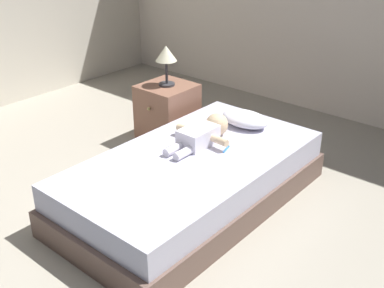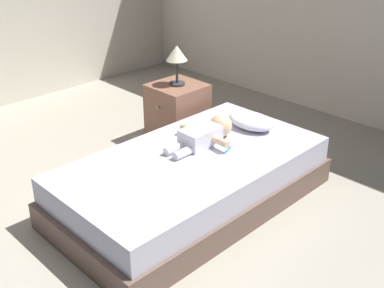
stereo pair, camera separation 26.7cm
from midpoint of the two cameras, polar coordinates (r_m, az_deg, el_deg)
name	(u,v)px [view 2 (the right image)]	position (r m, az deg, el deg)	size (l,w,h in m)	color
ground_plane	(128,239)	(3.35, -5.36, -11.25)	(8.00, 8.00, 0.00)	#A59D8D
bed	(192,180)	(3.61, 2.12, -4.39)	(1.12, 2.08, 0.40)	brown
pillow	(251,121)	(3.99, 8.96, 2.71)	(0.42, 0.28, 0.12)	white
baby	(206,134)	(3.69, 3.80, 1.22)	(0.49, 0.63, 0.18)	white
toothbrush	(228,150)	(3.60, 6.45, -0.71)	(0.05, 0.13, 0.02)	#3787E8
nightstand	(178,113)	(4.55, -0.05, 3.68)	(0.46, 0.49, 0.57)	#885B47
lamp	(177,56)	(4.37, -0.05, 10.45)	(0.19, 0.19, 0.37)	#333338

